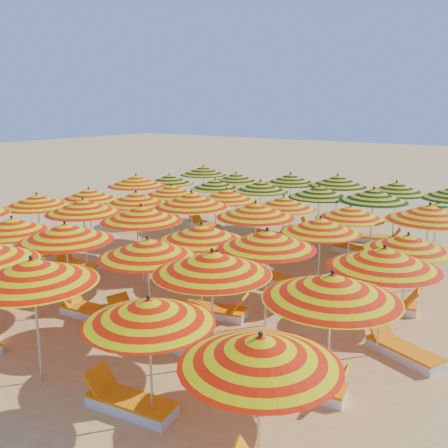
{
  "coord_description": "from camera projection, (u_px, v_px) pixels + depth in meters",
  "views": [
    {
      "loc": [
        9.18,
        -12.7,
        5.46
      ],
      "look_at": [
        0.0,
        0.5,
        1.6
      ],
      "focal_mm": 40.0,
      "sensor_mm": 36.0,
      "label": 1
    }
  ],
  "objects": [
    {
      "name": "ground",
      "position": [
        215.0,
        274.0,
        16.51
      ],
      "size": [
        120.0,
        120.0,
        0.0
      ],
      "primitive_type": "plane",
      "color": "#E9BA67",
      "rests_on": "ground"
    },
    {
      "name": "umbrella_3",
      "position": [
        32.0,
        271.0,
        9.57
      ],
      "size": [
        3.2,
        3.2,
        2.67
      ],
      "color": "silver",
      "rests_on": "ground"
    },
    {
      "name": "umbrella_4",
      "position": [
        149.0,
        311.0,
        8.32
      ],
      "size": [
        2.88,
        2.88,
        2.39
      ],
      "color": "silver",
      "rests_on": "ground"
    },
    {
      "name": "umbrella_5",
      "position": [
        260.0,
        351.0,
        6.86
      ],
      "size": [
        2.86,
        2.86,
        2.45
      ],
      "color": "silver",
      "rests_on": "ground"
    },
    {
      "name": "umbrella_7",
      "position": [
        12.0,
        226.0,
        13.97
      ],
      "size": [
        2.68,
        2.68,
        2.45
      ],
      "color": "silver",
      "rests_on": "ground"
    },
    {
      "name": "umbrella_8",
      "position": [
        65.0,
        232.0,
        12.79
      ],
      "size": [
        2.87,
        2.87,
        2.58
      ],
      "color": "silver",
      "rests_on": "ground"
    },
    {
      "name": "umbrella_9",
      "position": [
        148.0,
        248.0,
        11.63
      ],
      "size": [
        2.64,
        2.64,
        2.5
      ],
      "color": "silver",
      "rests_on": "ground"
    },
    {
      "name": "umbrella_10",
      "position": [
        212.0,
        263.0,
        10.17
      ],
      "size": [
        3.14,
        3.14,
        2.63
      ],
      "color": "silver",
      "rests_on": "ground"
    },
    {
      "name": "umbrella_11",
      "position": [
        332.0,
        287.0,
        8.8
      ],
      "size": [
        2.62,
        2.62,
        2.65
      ],
      "color": "silver",
      "rests_on": "ground"
    },
    {
      "name": "umbrella_12",
      "position": [
        37.0,
        201.0,
        17.38
      ],
      "size": [
        2.87,
        2.87,
        2.5
      ],
      "color": "silver",
      "rests_on": "ground"
    },
    {
      "name": "umbrella_13",
      "position": [
        83.0,
        206.0,
        16.06
      ],
      "size": [
        2.49,
        2.49,
        2.58
      ],
      "color": "silver",
      "rests_on": "ground"
    },
    {
      "name": "umbrella_14",
      "position": [
        141.0,
        214.0,
        14.86
      ],
      "size": [
        2.84,
        2.84,
        2.61
      ],
      "color": "silver",
      "rests_on": "ground"
    },
    {
      "name": "umbrella_15",
      "position": [
        201.0,
        233.0,
        13.16
      ],
      "size": [
        2.68,
        2.68,
        2.46
      ],
      "color": "silver",
      "rests_on": "ground"
    },
    {
      "name": "umbrella_16",
      "position": [
        267.0,
        239.0,
        12.12
      ],
      "size": [
        2.45,
        2.45,
        2.57
      ],
      "color": "silver",
      "rests_on": "ground"
    },
    {
      "name": "umbrella_17",
      "position": [
        384.0,
        258.0,
        10.67
      ],
      "size": [
        2.94,
        2.94,
        2.57
      ],
      "color": "silver",
      "rests_on": "ground"
    },
    {
      "name": "umbrella_18",
      "position": [
        89.0,
        194.0,
        19.28
      ],
      "size": [
        2.61,
        2.61,
        2.37
      ],
      "color": "silver",
      "rests_on": "ground"
    },
    {
      "name": "umbrella_19",
      "position": [
        136.0,
        198.0,
        17.87
      ],
      "size": [
        2.65,
        2.65,
        2.48
      ],
      "color": "silver",
      "rests_on": "ground"
    },
    {
      "name": "umbrella_20",
      "position": [
        191.0,
        200.0,
        16.54
      ],
      "size": [
        2.89,
        2.89,
        2.7
      ],
      "color": "silver",
      "rests_on": "ground"
    },
    {
      "name": "umbrella_21",
      "position": [
        255.0,
        210.0,
        15.41
      ],
      "size": [
        2.81,
        2.81,
        2.59
      ],
      "color": "silver",
      "rests_on": "ground"
    },
    {
      "name": "umbrella_22",
      "position": [
        320.0,
        225.0,
        14.08
      ],
      "size": [
        2.95,
        2.95,
        2.42
      ],
      "color": "silver",
      "rests_on": "ground"
    },
    {
      "name": "umbrella_23",
      "position": [
        408.0,
        243.0,
        12.65
      ],
      "size": [
        2.72,
        2.72,
        2.33
      ],
      "color": "silver",
      "rests_on": "ground"
    },
    {
      "name": "umbrella_24",
      "position": [
        136.0,
        181.0,
        21.28
      ],
      "size": [
        3.24,
        3.24,
        2.6
      ],
      "color": "silver",
      "rests_on": "ground"
    },
    {
      "name": "umbrella_25",
      "position": [
        171.0,
        190.0,
        19.88
      ],
      "size": [
        2.37,
        2.37,
        2.41
      ],
      "color": "silver",
      "rests_on": "ground"
    },
    {
      "name": "umbrella_26",
      "position": [
        226.0,
        195.0,
        18.73
      ],
      "size": [
        2.46,
        2.46,
        2.45
      ],
      "color": "silver",
      "rests_on": "ground"
    },
    {
      "name": "umbrella_27",
      "position": [
        284.0,
        203.0,
        17.51
      ],
      "size": [
        2.4,
        2.4,
        2.39
      ],
      "color": "silver",
      "rests_on": "ground"
    },
    {
      "name": "umbrella_28",
      "position": [
        350.0,
        212.0,
        16.03
      ],
      "size": [
        2.48,
        2.48,
        2.36
      ],
      "color": "silver",
      "rests_on": "ground"
    },
    {
      "name": "umbrella_29",
      "position": [
        429.0,
        213.0,
        14.6
      ],
      "size": [
        3.37,
        3.37,
        2.69
      ],
      "color": "silver",
      "rests_on": "ground"
    },
    {
      "name": "umbrella_30",
      "position": [
        169.0,
        179.0,
        23.06
      ],
      "size": [
        2.55,
        2.55,
        2.39
      ],
      "color": "silver",
      "rests_on": "ground"
    },
    {
      "name": "umbrella_31",
      "position": [
        215.0,
        184.0,
        21.92
      ],
      "size": [
        2.23,
        2.23,
        2.33
      ],
      "color": "silver",
      "rests_on": "ground"
    },
    {
      "name": "umbrella_32",
      "position": [
        260.0,
        186.0,
        20.68
      ],
      "size": [
        3.06,
        3.06,
        2.45
      ],
      "color": "silver",
      "rests_on": "ground"
    },
    {
      "name": "umbrella_33",
      "position": [
        319.0,
        192.0,
        19.05
      ],
      "size": [
        2.55,
        2.55,
        2.52
      ],
      "color": "silver",
      "rests_on": "ground"
    },
    {
      "name": "umbrella_34",
      "position": [
        374.0,
        195.0,
        17.75
      ],
      "size": [
        3.2,
        3.2,
        2.64
      ],
      "color": "silver",
      "rests_on": "ground"
    },
    {
      "name": "umbrella_35",
      "position": [
        437.0,
        209.0,
        16.68
      ],
      "size": [
        2.52,
        2.52,
        2.34
      ],
      "color": "silver",
      "rests_on": "ground"
    },
    {
      "name": "umbrella_36",
      "position": [
        203.0,
        171.0,
        25.25
      ],
      "size": [
        2.58,
        2.58,
        2.5
      ],
      "color": "silver",
      "rests_on": "ground"
    },
    {
      "name": "umbrella_37",
      "position": [
        236.0,
        177.0,
        23.66
      ],
      "size": [
        2.28,
        2.28,
        2.37
      ],
      "color": "silver",
      "rests_on": "ground"
    },
    {
      "name": "umbrella_38",
      "position": [
        290.0,
        179.0,
        22.18
      ],
      "size": [
        3.17,
        3.17,
        2.54
      ],
      "color": "silver",
      "rests_on": "ground"
    },
    {
      "name": "umbrella_39",
      "position": [
        338.0,
        181.0,
        20.93
      ],
      "size": [
        3.31,
        3.31,
        2.66
      ],
      "color": "silver",
      "rests_on": "ground"
    },
    {
      "name": "umbrella_40",
      "position": [
        396.0,
        188.0,
        19.5
      ],
      "size": [
        2.58,
        2.58,
        2.59
      ],
      "color": "silver",
      "rests_on": "ground"
    },
    {
      "name": "lounger_2",
      "position": [
        129.0,
        403.0,
        9.12
      ],
      "size": [
        1.8,
        0.81,
        0.69
      ],
      "rotation": [
        0.0,
        0.0,
        3.28
      ],
      "color": "white",
      "rests_on": "ground"
    },
    {
      "name": "lounger_4",
      "position": [
        90.0,
        311.0,
        13.16
      ],
      "size": [
        1.79,
        0.79,
        0.69
      ],
      "rotation": [
        0.0,
        0.0,
        3.27
      ],
      "color": "white",
      "rests_on": "ground"
    },
    {
      "name": "lounger_5",
      "position": [
        134.0,
        323.0,
        12.47
      ],
      "size": [
        1.82,
        0.96,
        0.69
      ],
      "rotation": [
        0.0,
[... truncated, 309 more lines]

